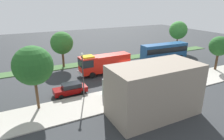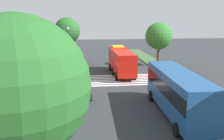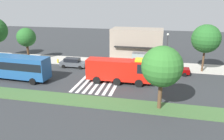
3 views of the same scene
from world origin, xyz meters
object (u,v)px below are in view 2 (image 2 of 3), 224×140
(sidewalk_tree_center, at_px, (67,30))
(sidewalk_tree_east, at_px, (69,32))
(bus_stop_shelter, at_px, (61,60))
(sidewalk_tree_west, at_px, (45,75))
(parked_car_west, at_px, (81,88))
(fire_truck, at_px, (121,60))
(bench_near_shelter, at_px, (59,75))
(parked_car_mid, at_px, (80,60))
(median_tree_west, at_px, (159,36))
(fire_hydrant, at_px, (62,105))
(transit_bus, at_px, (178,90))
(sidewalk_tree_far_west, at_px, (17,88))
(street_lamp, at_px, (69,44))

(sidewalk_tree_center, relative_size, sidewalk_tree_east, 1.11)
(bus_stop_shelter, distance_m, sidewalk_tree_center, 10.91)
(sidewalk_tree_west, height_order, sidewalk_tree_east, sidewalk_tree_east)
(parked_car_west, distance_m, sidewalk_tree_west, 11.26)
(fire_truck, relative_size, bench_near_shelter, 6.06)
(parked_car_mid, distance_m, bus_stop_shelter, 6.31)
(parked_car_west, height_order, sidewalk_tree_east, sidewalk_tree_east)
(sidewalk_tree_center, bearing_deg, parked_car_mid, -154.85)
(fire_truck, xyz_separation_m, parked_car_mid, (7.68, 5.73, -1.16))
(median_tree_west, bearing_deg, fire_hydrant, 142.98)
(fire_truck, distance_m, bus_stop_shelter, 8.84)
(fire_truck, height_order, sidewalk_tree_east, sidewalk_tree_east)
(sidewalk_tree_center, height_order, sidewalk_tree_east, sidewalk_tree_center)
(transit_bus, height_order, fire_hydrant, transit_bus)
(median_tree_west, bearing_deg, bench_near_shelter, 115.31)
(sidewalk_tree_center, xyz_separation_m, sidewalk_tree_east, (7.21, 0.00, -0.77))
(parked_car_mid, bearing_deg, sidewalk_tree_far_west, 176.69)
(parked_car_west, xyz_separation_m, sidewalk_tree_east, (29.49, 2.20, 4.01))
(parked_car_west, distance_m, bus_stop_shelter, 12.43)
(transit_bus, distance_m, sidewalk_tree_far_west, 15.46)
(bench_near_shelter, relative_size, sidewalk_tree_west, 0.25)
(street_lamp, relative_size, sidewalk_tree_far_west, 0.76)
(sidewalk_tree_far_west, relative_size, fire_hydrant, 11.75)
(fire_truck, bearing_deg, sidewalk_tree_west, 157.74)
(fire_truck, bearing_deg, bus_stop_shelter, 75.08)
(transit_bus, bearing_deg, parked_car_west, -125.66)
(bench_near_shelter, relative_size, sidewalk_tree_east, 0.23)
(parked_car_mid, distance_m, street_lamp, 3.71)
(street_lamp, relative_size, sidewalk_tree_center, 0.80)
(bus_stop_shelter, bearing_deg, bench_near_shelter, -179.64)
(fire_truck, distance_m, median_tree_west, 9.49)
(parked_car_west, relative_size, bus_stop_shelter, 1.35)
(sidewalk_tree_east, bearing_deg, sidewalk_tree_center, 180.00)
(bench_near_shelter, bearing_deg, parked_car_mid, -16.49)
(transit_bus, relative_size, bench_near_shelter, 7.02)
(fire_truck, relative_size, sidewalk_tree_center, 1.24)
(fire_truck, bearing_deg, sidewalk_tree_east, 21.15)
(parked_car_west, height_order, fire_hydrant, parked_car_west)
(bench_near_shelter, bearing_deg, sidewalk_tree_far_west, -178.59)
(street_lamp, bearing_deg, bus_stop_shelter, 165.95)
(sidewalk_tree_far_west, bearing_deg, sidewalk_tree_center, 0.00)
(bus_stop_shelter, xyz_separation_m, street_lamp, (4.19, -1.05, 1.94))
(parked_car_mid, bearing_deg, sidewalk_tree_east, 10.77)
(fire_truck, xyz_separation_m, parked_car_west, (-9.91, 5.73, -1.16))
(fire_hydrant, bearing_deg, street_lamp, 0.29)
(sidewalk_tree_east, xyz_separation_m, fire_hydrant, (-33.31, -0.50, -4.39))
(parked_car_mid, xyz_separation_m, sidewalk_tree_far_west, (-34.93, 2.20, 4.94))
(sidewalk_tree_center, height_order, median_tree_west, sidewalk_tree_center)
(transit_bus, relative_size, sidewalk_tree_west, 1.75)
(bus_stop_shelter, height_order, median_tree_west, median_tree_west)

